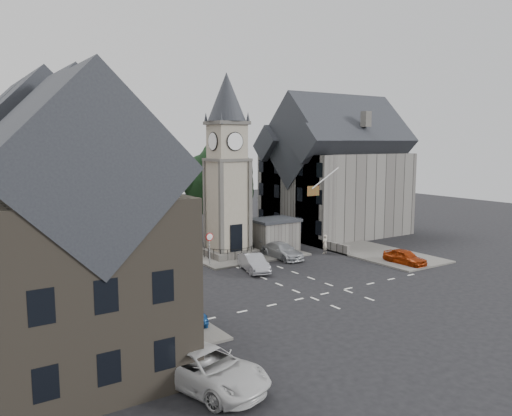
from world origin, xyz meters
TOP-DOWN VIEW (x-y plane):
  - ground at (0.00, 0.00)m, footprint 120.00×120.00m
  - pavement_west at (-12.50, 6.00)m, footprint 6.00×30.00m
  - pavement_east at (12.00, 8.00)m, footprint 6.00×26.00m
  - central_island at (1.50, 8.00)m, footprint 10.00×8.00m
  - road_markings at (0.00, -5.50)m, footprint 20.00×8.00m
  - clock_tower at (0.00, 7.99)m, footprint 4.86×4.86m
  - stone_shelter at (4.80, 7.50)m, footprint 4.30×3.30m
  - town_tree at (2.00, 13.00)m, footprint 7.20×7.20m
  - warning_sign_post at (-3.20, 5.43)m, footprint 0.70×0.19m
  - terrace_pink at (-15.50, 16.00)m, footprint 8.10×7.60m
  - terrace_cream at (-15.50, 8.00)m, footprint 8.10×7.60m
  - terrace_tudor at (-15.50, 0.00)m, footprint 8.10×7.60m
  - building_sw_stone at (-17.00, -9.00)m, footprint 8.60×7.60m
  - backdrop_west at (-12.00, 28.00)m, footprint 20.00×10.00m
  - east_building at (15.59, 11.00)m, footprint 14.40×11.40m
  - east_boundary_wall at (9.20, 10.00)m, footprint 0.40×16.00m
  - flagpole at (8.00, 4.00)m, footprint 3.68×0.10m
  - car_west_blue at (-11.50, -6.00)m, footprint 4.06×2.43m
  - car_west_silver at (-10.46, 3.93)m, footprint 4.85×3.67m
  - car_west_grey at (-9.76, 8.00)m, footprint 5.00×4.98m
  - car_island_silver at (-1.00, 2.15)m, footprint 2.45×4.46m
  - car_island_east at (3.54, 4.50)m, footprint 1.99×4.76m
  - car_east_red at (10.83, -3.00)m, footprint 1.66×3.87m
  - van_sw_white at (-13.00, -12.63)m, footprint 4.36×6.45m
  - pedestrian at (8.00, 3.91)m, footprint 0.73×0.58m

SIDE VIEW (x-z plane):
  - ground at x=0.00m, z-range 0.00..0.00m
  - road_markings at x=0.00m, z-range 0.00..0.01m
  - pavement_west at x=-12.50m, z-range 0.00..0.14m
  - pavement_east at x=12.00m, z-range 0.00..0.14m
  - central_island at x=1.50m, z-range 0.00..0.16m
  - east_boundary_wall at x=9.20m, z-range 0.00..0.90m
  - car_west_blue at x=-11.50m, z-range 0.00..1.29m
  - car_east_red at x=10.83m, z-range 0.00..1.30m
  - car_west_grey at x=-9.76m, z-range 0.00..1.34m
  - car_island_east at x=3.54m, z-range 0.00..1.37m
  - car_island_silver at x=-1.00m, z-range 0.00..1.39m
  - car_west_silver at x=-10.46m, z-range 0.00..1.53m
  - van_sw_white at x=-13.00m, z-range 0.00..1.64m
  - pedestrian at x=8.00m, z-range 0.00..1.76m
  - stone_shelter at x=4.80m, z-range 0.01..3.09m
  - warning_sign_post at x=-3.20m, z-range 0.60..3.45m
  - backdrop_west at x=-12.00m, z-range 0.00..8.00m
  - building_sw_stone at x=-17.00m, z-range 0.15..10.55m
  - terrace_tudor at x=-15.50m, z-range 0.19..12.19m
  - east_building at x=15.59m, z-range -0.04..12.56m
  - terrace_pink at x=-15.50m, z-range 0.18..12.98m
  - terrace_cream at x=-15.50m, z-range 0.18..12.98m
  - town_tree at x=2.00m, z-range 1.57..12.37m
  - flagpole at x=8.00m, z-range 5.63..8.37m
  - clock_tower at x=0.00m, z-range 0.00..16.25m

